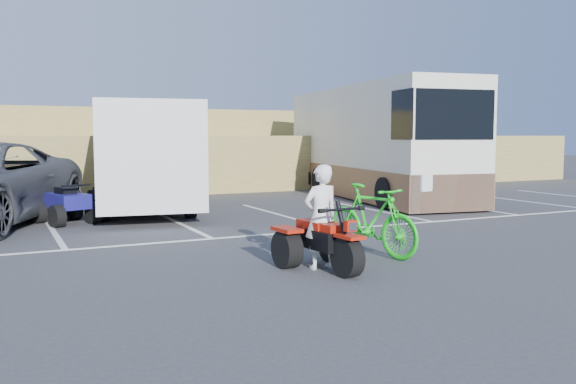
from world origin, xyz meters
name	(u,v)px	position (x,y,z in m)	size (l,w,h in m)	color
ground	(261,262)	(0.00, 0.00, 0.00)	(100.00, 100.00, 0.00)	#37373A
parking_stripes	(225,225)	(0.87, 4.07, 0.00)	(28.00, 5.16, 0.01)	white
grass_embankment	(102,151)	(0.00, 15.48, 1.42)	(40.00, 8.50, 3.10)	olive
red_trike_atv	(326,270)	(0.63, -1.00, 0.00)	(1.14, 1.53, 0.99)	#AE1A09
rider	(321,217)	(0.61, -0.85, 0.79)	(0.57, 0.38, 1.57)	white
green_dirt_bike	(371,220)	(1.88, -0.30, 0.60)	(0.56, 1.98, 1.19)	#14BF19
cargo_trailer	(143,155)	(-0.25, 7.15, 1.51)	(3.26, 6.27, 2.79)	silver
rv_motorhome	(373,150)	(7.51, 8.08, 1.52)	(3.99, 10.02, 3.51)	silver
quad_atv_blue	(67,223)	(-2.32, 5.85, 0.00)	(1.07, 1.43, 0.93)	navy
quad_atv_green	(114,208)	(-0.81, 8.46, 0.00)	(1.20, 1.61, 1.05)	#145814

